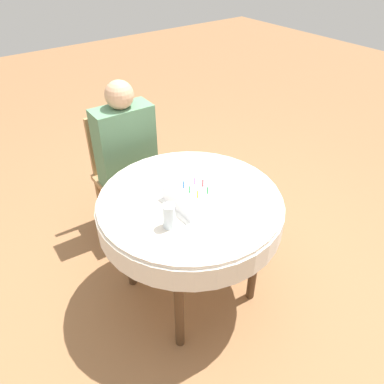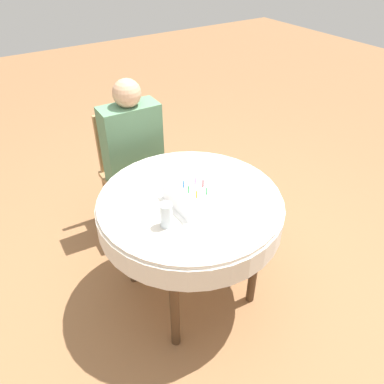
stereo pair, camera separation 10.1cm
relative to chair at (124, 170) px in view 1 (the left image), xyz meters
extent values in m
plane|color=#8C603D|center=(-0.03, -0.84, -0.46)|extent=(12.00, 12.00, 0.00)
cylinder|color=silver|center=(-0.03, -0.84, 0.26)|extent=(0.98, 0.98, 0.02)
cylinder|color=silver|center=(-0.03, -0.84, 0.18)|extent=(1.00, 1.00, 0.13)
cylinder|color=#4C331E|center=(-0.30, -1.11, -0.11)|extent=(0.05, 0.05, 0.71)
cylinder|color=#4C331E|center=(0.24, -1.11, -0.11)|extent=(0.05, 0.05, 0.71)
cylinder|color=#4C331E|center=(-0.30, -0.57, -0.11)|extent=(0.05, 0.05, 0.71)
cylinder|color=#4C331E|center=(0.24, -0.57, -0.11)|extent=(0.05, 0.05, 0.71)
cube|color=#A37A4C|center=(0.00, -0.07, -0.06)|extent=(0.43, 0.43, 0.04)
cube|color=#A37A4C|center=(0.00, 0.12, 0.18)|extent=(0.38, 0.05, 0.44)
cylinder|color=#A37A4C|center=(-0.19, -0.25, -0.27)|extent=(0.04, 0.04, 0.39)
cylinder|color=#A37A4C|center=(0.17, -0.26, -0.27)|extent=(0.04, 0.04, 0.39)
cylinder|color=#A37A4C|center=(-0.18, 0.12, -0.27)|extent=(0.04, 0.04, 0.39)
cylinder|color=#A37A4C|center=(0.19, 0.10, -0.27)|extent=(0.04, 0.04, 0.39)
cylinder|color=tan|center=(-0.11, -0.21, -0.25)|extent=(0.09, 0.09, 0.43)
cylinder|color=tan|center=(0.09, -0.22, -0.25)|extent=(0.09, 0.09, 0.43)
cube|color=#568460|center=(0.00, -0.07, 0.23)|extent=(0.39, 0.20, 0.54)
sphere|color=tan|center=(0.00, -0.07, 0.59)|extent=(0.18, 0.18, 0.18)
cube|color=white|center=(-0.02, -0.88, 0.27)|extent=(0.30, 0.30, 0.00)
cube|color=white|center=(-0.02, -0.88, 0.31)|extent=(0.25, 0.25, 0.07)
cylinder|color=red|center=(0.03, -0.88, 0.37)|extent=(0.01, 0.01, 0.04)
cylinder|color=#D166B2|center=(0.00, -0.84, 0.37)|extent=(0.01, 0.01, 0.04)
cylinder|color=blue|center=(-0.06, -0.83, 0.37)|extent=(0.01, 0.01, 0.04)
cylinder|color=green|center=(-0.07, -0.88, 0.37)|extent=(0.01, 0.01, 0.04)
cylinder|color=gold|center=(-0.06, -0.94, 0.37)|extent=(0.01, 0.01, 0.04)
cylinder|color=green|center=(0.00, -0.94, 0.37)|extent=(0.01, 0.01, 0.04)
cylinder|color=silver|center=(-0.24, -0.96, 0.33)|extent=(0.06, 0.06, 0.13)
camera|label=1|loc=(-0.96, -2.11, 1.46)|focal=35.00mm
camera|label=2|loc=(-0.88, -2.17, 1.46)|focal=35.00mm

